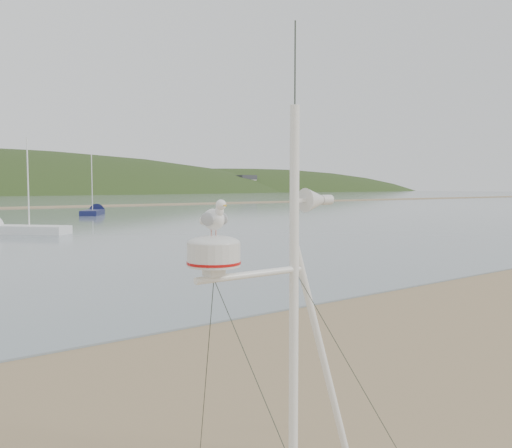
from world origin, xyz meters
TOP-DOWN VIEW (x-y plane):
  - mast_rig at (1.18, -1.64)m, footprint 1.97×2.11m
  - sailboat_blue_far at (18.50, 48.77)m, footprint 4.78×6.47m
  - sailboat_white_near at (5.62, 29.68)m, footprint 5.32×5.69m

SIDE VIEW (x-z plane):
  - sailboat_blue_far at x=18.50m, z-range -2.98..3.58m
  - sailboat_white_near at x=5.62m, z-range -2.83..3.43m
  - mast_rig at x=1.18m, z-range -1.15..3.30m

